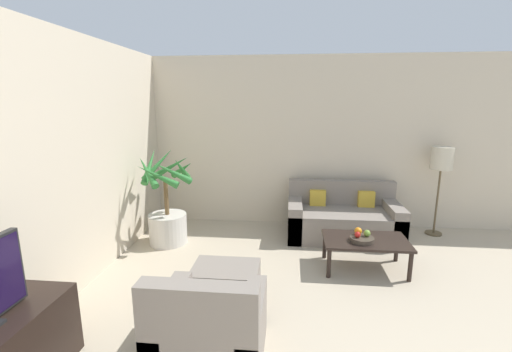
% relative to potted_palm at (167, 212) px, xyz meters
% --- Properties ---
extents(wall_back, '(8.44, 0.06, 2.70)m').
position_rel_potted_palm_xyz_m(wall_back, '(2.93, 1.04, 0.89)').
color(wall_back, beige).
rests_on(wall_back, ground_plane).
extents(potted_palm, '(0.83, 0.83, 1.36)m').
position_rel_potted_palm_xyz_m(potted_palm, '(0.00, 0.00, 0.00)').
color(potted_palm, beige).
rests_on(potted_palm, ground_plane).
extents(sofa_loveseat, '(1.63, 0.85, 0.80)m').
position_rel_potted_palm_xyz_m(sofa_loveseat, '(2.52, 0.50, -0.19)').
color(sofa_loveseat, gray).
rests_on(sofa_loveseat, ground_plane).
extents(floor_lamp, '(0.31, 0.31, 1.35)m').
position_rel_potted_palm_xyz_m(floor_lamp, '(3.94, 0.72, 0.66)').
color(floor_lamp, brown).
rests_on(floor_lamp, ground_plane).
extents(coffee_table, '(0.99, 0.60, 0.38)m').
position_rel_potted_palm_xyz_m(coffee_table, '(2.64, -0.53, -0.12)').
color(coffee_table, black).
rests_on(coffee_table, ground_plane).
extents(fruit_bowl, '(0.28, 0.28, 0.06)m').
position_rel_potted_palm_xyz_m(fruit_bowl, '(2.58, -0.60, -0.05)').
color(fruit_bowl, '#42382D').
rests_on(fruit_bowl, coffee_table).
extents(apple_red, '(0.07, 0.07, 0.07)m').
position_rel_potted_palm_xyz_m(apple_red, '(2.52, -0.62, 0.01)').
color(apple_red, red).
rests_on(apple_red, fruit_bowl).
extents(apple_green, '(0.08, 0.08, 0.08)m').
position_rel_potted_palm_xyz_m(apple_green, '(2.64, -0.57, 0.02)').
color(apple_green, olive).
rests_on(apple_green, fruit_bowl).
extents(orange_fruit, '(0.09, 0.09, 0.09)m').
position_rel_potted_palm_xyz_m(orange_fruit, '(2.55, -0.52, 0.02)').
color(orange_fruit, orange).
rests_on(orange_fruit, fruit_bowl).
extents(armchair, '(0.83, 0.81, 0.81)m').
position_rel_potted_palm_xyz_m(armchair, '(1.12, -2.19, -0.19)').
color(armchair, gray).
rests_on(armchair, ground_plane).
extents(ottoman, '(0.67, 0.49, 0.36)m').
position_rel_potted_palm_xyz_m(ottoman, '(1.09, -1.35, -0.28)').
color(ottoman, gray).
rests_on(ottoman, ground_plane).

